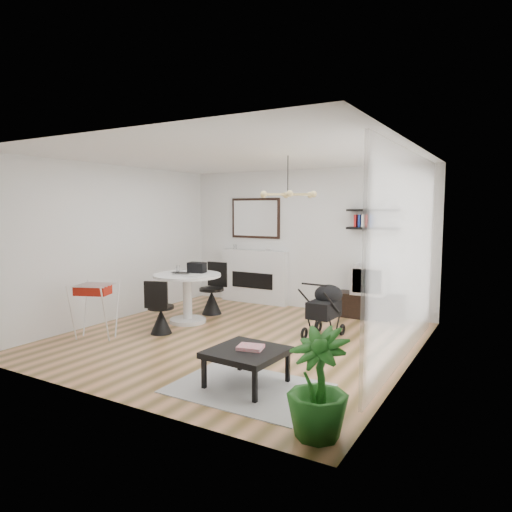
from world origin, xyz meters
The scene contains 25 objects.
floor centered at (0.00, 0.00, 0.00)m, with size 5.00×5.00×0.00m, color brown.
ceiling centered at (0.00, 0.00, 2.70)m, with size 5.00×5.00×0.00m, color white.
wall_back centered at (0.00, 2.50, 1.35)m, with size 5.00×5.00×0.00m, color white.
wall_left centered at (-2.50, 0.00, 1.35)m, with size 5.00×5.00×0.00m, color white.
wall_right centered at (2.50, 0.00, 1.35)m, with size 5.00×5.00×0.00m, color white.
sheer_curtain centered at (2.40, 0.20, 1.35)m, with size 0.04×3.60×2.60m, color white.
fireplace centered at (-1.10, 2.42, 0.69)m, with size 1.50×0.17×2.16m.
shelf_lower centered at (1.36, 2.37, 1.60)m, with size 0.90×0.25×0.04m, color black.
shelf_upper centered at (1.36, 2.37, 1.92)m, with size 0.90×0.25×0.04m, color black.
pendant_lamp centered at (0.70, 0.30, 2.15)m, with size 0.90×0.90×0.10m, color tan, non-canonical shape.
tv_console centered at (1.36, 2.29, 0.22)m, with size 1.17×0.41×0.44m, color black.
crt_tv centered at (1.38, 2.28, 0.70)m, with size 0.60×0.52×0.52m.
dining_table centered at (-1.26, 0.43, 0.55)m, with size 1.15×1.15×0.84m.
laptop centered at (-1.34, 0.34, 0.85)m, with size 0.33×0.22×0.03m, color black.
black_bag centered at (-1.21, 0.65, 0.93)m, with size 0.30×0.18×0.18m, color black.
newspaper centered at (-1.03, 0.33, 0.84)m, with size 0.33×0.27×0.01m, color beige.
drinking_glass centered at (-1.59, 0.60, 0.90)m, with size 0.07×0.07×0.11m, color white.
chair_far centered at (-1.27, 1.17, 0.30)m, with size 0.45×0.46×0.95m.
chair_near centered at (-1.17, -0.35, 0.27)m, with size 0.45×0.46×0.85m.
drying_rack centered at (-1.85, -1.03, 0.44)m, with size 0.71×0.69×0.84m.
stroller centered at (1.10, 0.81, 0.38)m, with size 0.48×0.74×0.88m.
rug centered at (1.14, -1.54, 0.01)m, with size 1.62×1.17×0.01m, color #979797.
coffee_table centered at (1.08, -1.47, 0.36)m, with size 0.82×0.82×0.40m.
magazines centered at (1.10, -1.43, 0.43)m, with size 0.27×0.22×0.04m, color #DF374F.
potted_plant centered at (2.19, -2.14, 0.47)m, with size 0.53×0.53×0.95m, color #20611B.
Camera 1 is at (3.60, -5.63, 1.96)m, focal length 32.00 mm.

